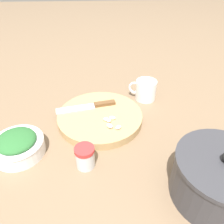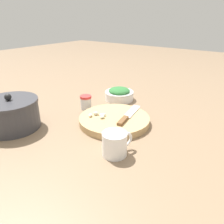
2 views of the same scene
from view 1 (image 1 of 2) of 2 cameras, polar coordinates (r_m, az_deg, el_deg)
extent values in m
plane|color=#7F664C|center=(0.80, -0.73, -4.01)|extent=(5.00, 5.00, 0.00)
cylinder|color=tan|center=(0.82, -3.14, -1.38)|extent=(0.32, 0.32, 0.03)
cube|color=brown|center=(0.86, -1.93, 2.23)|extent=(0.09, 0.04, 0.01)
cube|color=silver|center=(0.85, -9.52, 0.86)|extent=(0.15, 0.06, 0.01)
ellipsoid|color=silver|center=(0.78, 0.09, -1.53)|extent=(0.03, 0.02, 0.01)
ellipsoid|color=silver|center=(0.75, -0.84, -3.62)|extent=(0.03, 0.03, 0.02)
ellipsoid|color=silver|center=(0.77, -1.43, -2.01)|extent=(0.03, 0.02, 0.01)
ellipsoid|color=silver|center=(0.74, 1.67, -4.02)|extent=(0.03, 0.02, 0.01)
ellipsoid|color=white|center=(0.77, -0.87, -2.23)|extent=(0.02, 0.02, 0.01)
cylinder|color=white|center=(0.75, -23.23, -8.49)|extent=(0.16, 0.16, 0.05)
torus|color=white|center=(0.74, -23.66, -7.21)|extent=(0.16, 0.16, 0.01)
ellipsoid|color=#2D6B33|center=(0.73, -23.81, -6.75)|extent=(0.12, 0.12, 0.04)
cylinder|color=silver|center=(0.66, -7.01, -11.91)|extent=(0.06, 0.06, 0.06)
cylinder|color=red|center=(0.63, -7.25, -9.75)|extent=(0.06, 0.06, 0.01)
cylinder|color=white|center=(0.94, 8.84, 5.71)|extent=(0.09, 0.09, 0.09)
torus|color=white|center=(0.95, 6.06, 6.26)|extent=(0.06, 0.03, 0.06)
cylinder|color=#38383D|center=(0.63, 25.94, -15.68)|extent=(0.23, 0.23, 0.11)
camera|label=2|loc=(1.36, 32.59, 28.87)|focal=35.00mm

